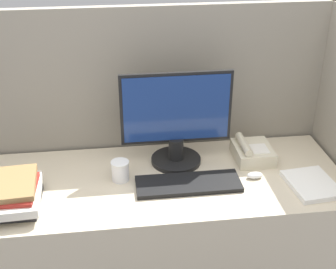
{
  "coord_description": "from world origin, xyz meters",
  "views": [
    {
      "loc": [
        -0.18,
        -1.42,
        1.93
      ],
      "look_at": [
        0.05,
        0.35,
        0.98
      ],
      "focal_mm": 50.0,
      "sensor_mm": 36.0,
      "label": 1
    }
  ],
  "objects_px": {
    "coffee_cup": "(120,171)",
    "book_stack": "(10,195)",
    "monitor": "(176,123)",
    "keyboard": "(188,184)",
    "desk_telephone": "(252,152)",
    "mouse": "(255,175)"
  },
  "relations": [
    {
      "from": "coffee_cup",
      "to": "book_stack",
      "type": "height_order",
      "value": "book_stack"
    },
    {
      "from": "monitor",
      "to": "coffee_cup",
      "type": "relative_size",
      "value": 5.43
    },
    {
      "from": "monitor",
      "to": "coffee_cup",
      "type": "bearing_deg",
      "value": -154.86
    },
    {
      "from": "keyboard",
      "to": "desk_telephone",
      "type": "xyz_separation_m",
      "value": [
        0.34,
        0.19,
        0.03
      ]
    },
    {
      "from": "desk_telephone",
      "to": "keyboard",
      "type": "bearing_deg",
      "value": -150.94
    },
    {
      "from": "mouse",
      "to": "keyboard",
      "type": "bearing_deg",
      "value": -175.7
    },
    {
      "from": "book_stack",
      "to": "keyboard",
      "type": "bearing_deg",
      "value": 4.07
    },
    {
      "from": "monitor",
      "to": "book_stack",
      "type": "height_order",
      "value": "monitor"
    },
    {
      "from": "keyboard",
      "to": "desk_telephone",
      "type": "relative_size",
      "value": 2.25
    },
    {
      "from": "mouse",
      "to": "desk_telephone",
      "type": "bearing_deg",
      "value": 78.66
    },
    {
      "from": "desk_telephone",
      "to": "mouse",
      "type": "bearing_deg",
      "value": -101.34
    },
    {
      "from": "desk_telephone",
      "to": "monitor",
      "type": "bearing_deg",
      "value": 176.41
    },
    {
      "from": "mouse",
      "to": "book_stack",
      "type": "height_order",
      "value": "book_stack"
    },
    {
      "from": "keyboard",
      "to": "coffee_cup",
      "type": "xyz_separation_m",
      "value": [
        -0.29,
        0.09,
        0.04
      ]
    },
    {
      "from": "monitor",
      "to": "book_stack",
      "type": "xyz_separation_m",
      "value": [
        -0.72,
        -0.26,
        -0.15
      ]
    },
    {
      "from": "monitor",
      "to": "keyboard",
      "type": "height_order",
      "value": "monitor"
    },
    {
      "from": "keyboard",
      "to": "desk_telephone",
      "type": "height_order",
      "value": "desk_telephone"
    },
    {
      "from": "monitor",
      "to": "mouse",
      "type": "distance_m",
      "value": 0.43
    },
    {
      "from": "monitor",
      "to": "keyboard",
      "type": "xyz_separation_m",
      "value": [
        0.02,
        -0.21,
        -0.2
      ]
    },
    {
      "from": "keyboard",
      "to": "mouse",
      "type": "bearing_deg",
      "value": 4.3
    },
    {
      "from": "desk_telephone",
      "to": "book_stack",
      "type": "bearing_deg",
      "value": -167.42
    },
    {
      "from": "keyboard",
      "to": "coffee_cup",
      "type": "height_order",
      "value": "coffee_cup"
    }
  ]
}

